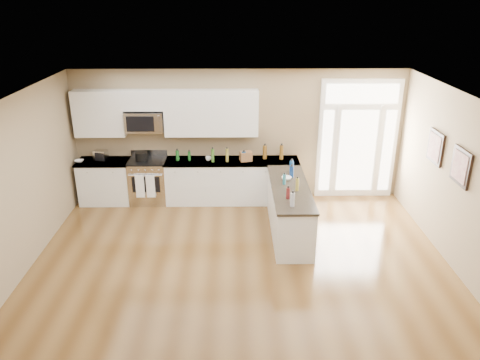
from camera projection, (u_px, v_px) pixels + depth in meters
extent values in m
plane|color=#563718|center=(242.00, 305.00, 6.83)|extent=(8.00, 8.00, 0.00)
plane|color=#8C7858|center=(239.00, 135.00, 10.01)|extent=(7.00, 0.00, 7.00)
plane|color=white|center=(242.00, 118.00, 5.78)|extent=(8.00, 8.00, 0.00)
cube|color=silver|center=(106.00, 182.00, 10.05)|extent=(1.06, 0.62, 0.90)
cube|color=black|center=(108.00, 199.00, 10.20)|extent=(1.02, 0.52, 0.10)
cube|color=black|center=(103.00, 162.00, 9.87)|extent=(1.10, 0.66, 0.04)
cube|color=silver|center=(232.00, 182.00, 10.08)|extent=(2.81, 0.62, 0.90)
cube|color=black|center=(232.00, 198.00, 10.23)|extent=(2.77, 0.52, 0.10)
cube|color=black|center=(232.00, 161.00, 9.90)|extent=(2.85, 0.66, 0.04)
cube|color=silver|center=(289.00, 211.00, 8.75)|extent=(0.65, 2.28, 0.90)
cube|color=black|center=(288.00, 229.00, 8.90)|extent=(0.61, 2.18, 0.10)
cube|color=black|center=(290.00, 187.00, 8.57)|extent=(0.69, 2.32, 0.04)
cube|color=silver|center=(99.00, 113.00, 9.63)|extent=(1.04, 0.33, 0.95)
cube|color=silver|center=(211.00, 113.00, 9.66)|extent=(1.94, 0.33, 0.95)
cube|color=silver|center=(143.00, 100.00, 9.54)|extent=(0.82, 0.33, 0.40)
cube|color=silver|center=(145.00, 121.00, 9.67)|extent=(0.78, 0.40, 0.42)
cube|color=black|center=(140.00, 124.00, 9.48)|extent=(0.56, 0.01, 0.32)
cube|color=white|center=(357.00, 140.00, 10.04)|extent=(1.70, 0.08, 2.60)
cube|color=white|center=(357.00, 151.00, 10.09)|extent=(0.78, 0.02, 1.80)
cube|color=white|center=(326.00, 152.00, 10.08)|extent=(0.22, 0.02, 1.80)
cube|color=white|center=(387.00, 151.00, 10.10)|extent=(0.22, 0.02, 1.80)
cube|color=white|center=(363.00, 94.00, 9.62)|extent=(1.50, 0.02, 0.40)
cube|color=black|center=(436.00, 147.00, 8.27)|extent=(0.04, 0.58, 0.58)
cube|color=brown|center=(434.00, 147.00, 8.27)|extent=(0.01, 0.46, 0.46)
cube|color=black|center=(461.00, 167.00, 7.35)|extent=(0.04, 0.58, 0.58)
cube|color=brown|center=(460.00, 167.00, 7.35)|extent=(0.01, 0.46, 0.46)
cube|color=silver|center=(149.00, 182.00, 10.06)|extent=(0.78, 0.64, 0.92)
cube|color=black|center=(147.00, 161.00, 9.88)|extent=(0.78, 0.60, 0.03)
cube|color=silver|center=(149.00, 153.00, 10.13)|extent=(0.78, 0.04, 0.14)
cube|color=black|center=(146.00, 185.00, 9.73)|extent=(0.58, 0.01, 0.34)
cylinder|color=silver|center=(145.00, 175.00, 9.63)|extent=(0.70, 0.02, 0.02)
cube|color=white|center=(140.00, 186.00, 9.71)|extent=(0.18, 0.02, 0.50)
cube|color=white|center=(151.00, 186.00, 9.71)|extent=(0.18, 0.02, 0.50)
cylinder|color=black|center=(141.00, 156.00, 9.83)|extent=(0.32, 0.32, 0.20)
cube|color=silver|center=(101.00, 155.00, 9.86)|extent=(0.29, 0.25, 0.22)
cube|color=brown|center=(246.00, 156.00, 9.83)|extent=(0.28, 0.23, 0.20)
imported|color=white|center=(79.00, 161.00, 9.78)|extent=(0.18, 0.18, 0.04)
imported|color=white|center=(287.00, 178.00, 8.86)|extent=(0.22, 0.22, 0.06)
imported|color=white|center=(208.00, 159.00, 9.86)|extent=(0.15, 0.15, 0.09)
cylinder|color=#19591E|center=(177.00, 155.00, 9.85)|extent=(0.07, 0.07, 0.22)
cylinder|color=navy|center=(244.00, 157.00, 9.78)|extent=(0.08, 0.08, 0.21)
cylinder|color=brown|center=(281.00, 152.00, 9.90)|extent=(0.08, 0.08, 0.31)
cylinder|color=olive|center=(227.00, 155.00, 9.76)|extent=(0.06, 0.06, 0.28)
cylinder|color=#26727F|center=(284.00, 179.00, 8.63)|extent=(0.06, 0.06, 0.19)
cylinder|color=#591919|center=(288.00, 193.00, 8.03)|extent=(0.07, 0.07, 0.20)
cylinder|color=#B2B2B7|center=(293.00, 200.00, 7.74)|extent=(0.07, 0.07, 0.24)
cylinder|color=navy|center=(292.00, 172.00, 8.95)|extent=(0.08, 0.08, 0.22)
cylinder|color=#3F7226|center=(213.00, 155.00, 9.75)|extent=(0.06, 0.06, 0.28)
cylinder|color=#19591E|center=(189.00, 156.00, 9.86)|extent=(0.06, 0.06, 0.19)
cylinder|color=navy|center=(292.00, 166.00, 9.23)|extent=(0.08, 0.08, 0.22)
cylinder|color=brown|center=(265.00, 152.00, 9.93)|extent=(0.08, 0.08, 0.29)
cylinder|color=olive|center=(297.00, 184.00, 8.35)|extent=(0.06, 0.06, 0.23)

